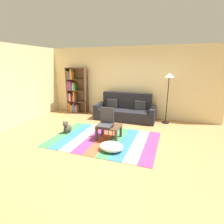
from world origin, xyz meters
The scene contains 12 objects.
ground_plane centered at (0.00, 0.00, 0.00)m, with size 14.00×14.00×0.00m, color #B27F4C.
back_wall centered at (0.00, 2.55, 1.35)m, with size 6.80×0.10×2.70m, color beige.
left_wall centered at (-3.40, 0.75, 1.35)m, with size 0.10×5.50×2.70m, color beige.
rug centered at (-0.03, 0.02, 0.01)m, with size 2.93×2.01×0.01m.
couch centered at (0.03, 2.02, 0.34)m, with size 2.26×0.80×1.00m.
bookshelf centered at (-2.31, 2.30, 0.90)m, with size 0.90×0.28×1.91m.
coffee_table centered at (0.08, 0.13, 0.32)m, with size 0.64×0.54×0.38m.
pouf centered at (0.39, -0.54, 0.11)m, with size 0.60×0.47×0.21m, color white.
dog centered at (-1.29, 0.10, 0.16)m, with size 0.22×0.35×0.40m.
standing_lamp centered at (1.52, 2.08, 1.47)m, with size 0.32×0.32×1.76m.
tv_remote centered at (0.18, 0.11, 0.40)m, with size 0.04×0.15×0.02m, color black.
folding_chair centered at (0.00, 0.09, 0.53)m, with size 0.40×0.40×0.90m.
Camera 1 is at (1.70, -4.20, 2.07)m, focal length 28.06 mm.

